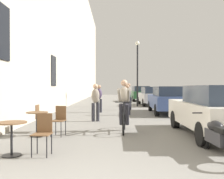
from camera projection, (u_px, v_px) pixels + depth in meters
building_facade_left at (58, 7)px, 16.77m from camera, size 0.54×68.00×13.65m
cafe_table_near at (10, 131)px, 5.30m from camera, size 0.64×0.64×0.72m
cafe_chair_near_toward_wall at (42, 131)px, 5.38m from camera, size 0.41×0.41×0.89m
cafe_table_mid at (36, 119)px, 7.43m from camera, size 0.64×0.64×0.72m
cafe_chair_mid_toward_street at (58, 118)px, 7.51m from camera, size 0.46×0.46×0.89m
cafe_chair_mid_toward_wall at (39, 116)px, 8.04m from camera, size 0.39×0.39×0.89m
cyclist_on_bicycle at (123, 107)px, 8.26m from camera, size 0.52×1.76×1.74m
pedestrian_near at (94, 100)px, 10.65m from camera, size 0.38×0.30×1.61m
pedestrian_mid at (126, 98)px, 12.94m from camera, size 0.38×0.29×1.59m
pedestrian_far at (98, 97)px, 14.37m from camera, size 0.34×0.24×1.59m
pedestrian_furthest at (128, 95)px, 15.97m from camera, size 0.36×0.27×1.70m
street_lamp at (136, 65)px, 18.75m from camera, size 0.32×0.32×4.90m
parked_car_nearest at (213, 110)px, 7.41m from camera, size 1.85×4.27×1.51m
parked_car_second at (167, 99)px, 13.81m from camera, size 1.89×4.26×1.50m
parked_car_third at (150, 96)px, 19.84m from camera, size 1.81×4.17×1.47m
parked_car_fourth at (139, 93)px, 26.03m from camera, size 1.93×4.39×1.55m
parked_motorcycle at (216, 137)px, 5.30m from camera, size 0.62×2.15×0.92m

